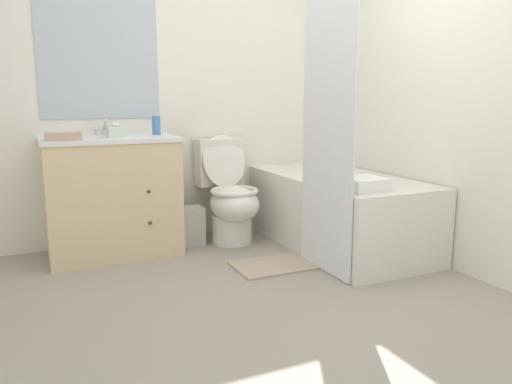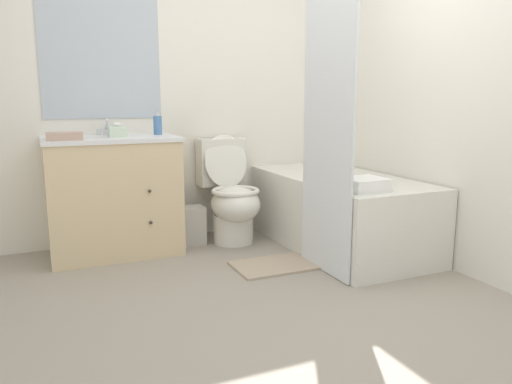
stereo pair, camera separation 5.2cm
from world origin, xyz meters
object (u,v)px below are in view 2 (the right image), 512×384
hand_towel_folded (64,136)px  bath_mat (277,265)px  tissue_box (117,131)px  soap_dispenser (158,125)px  toilet (231,196)px  wastebasket (191,225)px  vanity_cabinet (114,195)px  sink_faucet (106,130)px  bath_towel_folded (364,184)px  bathtub (339,211)px

hand_towel_folded → bath_mat: hand_towel_folded is taller
tissue_box → soap_dispenser: soap_dispenser is taller
soap_dispenser → bath_mat: size_ratio=0.29×
soap_dispenser → bath_mat: bearing=-53.8°
tissue_box → hand_towel_folded: bearing=-160.5°
toilet → wastebasket: (-0.32, 0.06, -0.22)m
hand_towel_folded → bath_mat: size_ratio=0.38×
vanity_cabinet → soap_dispenser: soap_dispenser is taller
toilet → bath_mat: bearing=-84.8°
toilet → wastebasket: 0.39m
toilet → tissue_box: tissue_box is taller
tissue_box → soap_dispenser: bearing=18.1°
sink_faucet → soap_dispenser: bearing=-19.4°
soap_dispenser → bath_mat: soap_dispenser is taller
sink_faucet → bath_towel_folded: sink_faucet is taller
soap_dispenser → hand_towel_folded: size_ratio=0.76×
vanity_cabinet → bath_mat: vanity_cabinet is taller
bath_mat → hand_towel_folded: bearing=155.1°
vanity_cabinet → tissue_box: tissue_box is taller
vanity_cabinet → tissue_box: (0.04, -0.04, 0.46)m
tissue_box → bath_towel_folded: size_ratio=0.49×
hand_towel_folded → bath_towel_folded: 1.98m
sink_faucet → wastebasket: (0.58, -0.19, -0.75)m
sink_faucet → wastebasket: size_ratio=0.48×
bath_towel_folded → hand_towel_folded: bearing=152.2°
bathtub → bath_towel_folded: bath_towel_folded is taller
soap_dispenser → toilet: bearing=-12.8°
toilet → sink_faucet: bearing=164.5°
sink_faucet → bath_towel_folded: (1.42, -1.27, -0.31)m
bathtub → tissue_box: tissue_box is taller
bath_towel_folded → bath_mat: bath_towel_folded is taller
toilet → bath_mat: 0.79m
bathtub → bath_mat: (-0.65, -0.24, -0.27)m
tissue_box → bath_towel_folded: (1.38, -1.04, -0.31)m
bath_towel_folded → bathtub: bearing=71.7°
soap_dispenser → hand_towel_folded: soap_dispenser is taller
wastebasket → tissue_box: tissue_box is taller
hand_towel_folded → bath_mat: (1.27, -0.59, -0.88)m
vanity_cabinet → bathtub: size_ratio=0.59×
toilet → bathtub: bearing=-33.0°
bathtub → vanity_cabinet: bearing=162.2°
bathtub → soap_dispenser: (-1.25, 0.58, 0.66)m
sink_faucet → wastebasket: sink_faucet is taller
hand_towel_folded → bath_towel_folded: size_ratio=0.85×
toilet → tissue_box: bearing=178.8°
tissue_box → bath_towel_folded: 1.75m
bath_towel_folded → bath_mat: size_ratio=0.45×
tissue_box → bath_mat: (0.92, -0.72, -0.89)m
tissue_box → bath_towel_folded: bearing=-37.0°
tissue_box → sink_faucet: bearing=100.6°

